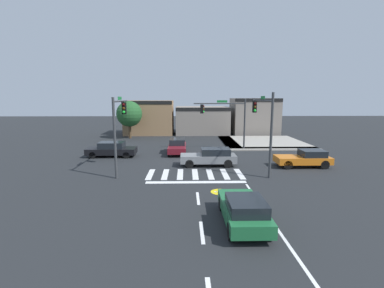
# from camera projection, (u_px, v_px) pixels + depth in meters

# --- Properties ---
(ground_plane) EXTENTS (120.00, 120.00, 0.00)m
(ground_plane) POSITION_uv_depth(u_px,v_px,m) (194.00, 160.00, 25.07)
(ground_plane) COLOR #232628
(crosswalk_near) EXTENTS (7.10, 2.90, 0.01)m
(crosswalk_near) POSITION_uv_depth(u_px,v_px,m) (195.00, 174.00, 20.63)
(crosswalk_near) COLOR silver
(crosswalk_near) RESTS_ON ground_plane
(lane_markings) EXTENTS (6.80, 18.75, 0.01)m
(lane_markings) POSITION_uv_depth(u_px,v_px,m) (223.00, 212.00, 13.83)
(lane_markings) COLOR white
(lane_markings) RESTS_ON ground_plane
(bike_detector_marking) EXTENTS (1.12, 1.12, 0.01)m
(bike_detector_marking) POSITION_uv_depth(u_px,v_px,m) (220.00, 192.00, 16.75)
(bike_detector_marking) COLOR yellow
(bike_detector_marking) RESTS_ON ground_plane
(curb_corner_northeast) EXTENTS (10.00, 10.60, 0.15)m
(curb_corner_northeast) POSITION_uv_depth(u_px,v_px,m) (259.00, 143.00, 34.52)
(curb_corner_northeast) COLOR #9E998E
(curb_corner_northeast) RESTS_ON ground_plane
(storefront_row) EXTENTS (23.48, 7.01, 5.51)m
(storefront_row) POSITION_uv_depth(u_px,v_px,m) (204.00, 118.00, 43.46)
(storefront_row) COLOR #93704C
(storefront_row) RESTS_ON ground_plane
(traffic_signal_northeast) EXTENTS (5.58, 0.32, 5.53)m
(traffic_signal_northeast) POSITION_uv_depth(u_px,v_px,m) (225.00, 115.00, 29.60)
(traffic_signal_northeast) COLOR #383A3D
(traffic_signal_northeast) RESTS_ON ground_plane
(traffic_signal_southeast) EXTENTS (0.32, 5.65, 6.00)m
(traffic_signal_southeast) POSITION_uv_depth(u_px,v_px,m) (263.00, 118.00, 21.11)
(traffic_signal_southeast) COLOR #383A3D
(traffic_signal_southeast) RESTS_ON ground_plane
(traffic_signal_southwest) EXTENTS (0.32, 4.43, 5.71)m
(traffic_signal_southwest) POSITION_uv_depth(u_px,v_px,m) (119.00, 121.00, 20.38)
(traffic_signal_southwest) COLOR #383A3D
(traffic_signal_southwest) RESTS_ON ground_plane
(car_gray) EXTENTS (4.61, 1.73, 1.47)m
(car_gray) POSITION_uv_depth(u_px,v_px,m) (210.00, 157.00, 23.10)
(car_gray) COLOR slate
(car_gray) RESTS_ON ground_plane
(car_black) EXTENTS (4.64, 1.88, 1.42)m
(car_black) POSITION_uv_depth(u_px,v_px,m) (112.00, 149.00, 26.63)
(car_black) COLOR black
(car_black) RESTS_ON ground_plane
(car_maroon) EXTENTS (1.74, 4.19, 1.46)m
(car_maroon) POSITION_uv_depth(u_px,v_px,m) (177.00, 146.00, 28.12)
(car_maroon) COLOR maroon
(car_maroon) RESTS_ON ground_plane
(car_orange) EXTENTS (4.35, 1.83, 1.40)m
(car_orange) POSITION_uv_depth(u_px,v_px,m) (305.00, 158.00, 22.72)
(car_orange) COLOR orange
(car_orange) RESTS_ON ground_plane
(car_green) EXTENTS (1.77, 4.34, 1.38)m
(car_green) POSITION_uv_depth(u_px,v_px,m) (244.00, 210.00, 12.32)
(car_green) COLOR #1E6638
(car_green) RESTS_ON ground_plane
(roadside_tree) EXTENTS (3.53, 3.53, 5.16)m
(roadside_tree) POSITION_uv_depth(u_px,v_px,m) (129.00, 114.00, 38.13)
(roadside_tree) COLOR #4C3823
(roadside_tree) RESTS_ON ground_plane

